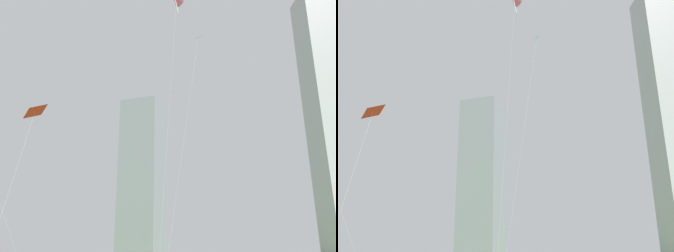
{
  "view_description": "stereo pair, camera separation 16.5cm",
  "coord_description": "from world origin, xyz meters",
  "views": [
    {
      "loc": [
        6.63,
        -21.49,
        2.08
      ],
      "look_at": [
        1.97,
        9.9,
        13.06
      ],
      "focal_mm": 39.97,
      "sensor_mm": 36.0,
      "label": 1
    },
    {
      "loc": [
        6.8,
        -21.46,
        2.08
      ],
      "look_at": [
        1.97,
        9.9,
        13.06
      ],
      "focal_mm": 39.97,
      "sensor_mm": 36.0,
      "label": 2
    }
  ],
  "objects": [
    {
      "name": "distant_highrise_1",
      "position": [
        -26.62,
        130.42,
        33.0
      ],
      "size": [
        18.73,
        18.62,
        66.0
      ],
      "primitive_type": "cube",
      "rotation": [
        0.0,
        0.0,
        -0.18
      ],
      "color": "gray",
      "rests_on": "ground"
    },
    {
      "name": "kite_flying_0",
      "position": [
        -7.4,
        3.42,
        12.46
      ],
      "size": [
        2.77,
        1.59,
        12.92
      ],
      "color": "silver",
      "rests_on": "ground"
    },
    {
      "name": "kite_flying_2",
      "position": [
        3.81,
        28.92,
        33.54
      ],
      "size": [
        5.03,
        6.42,
        34.66
      ],
      "color": "silver",
      "rests_on": "ground"
    }
  ]
}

